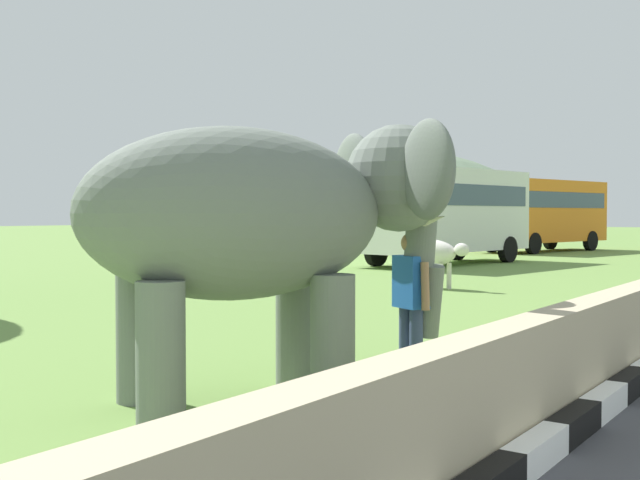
{
  "coord_description": "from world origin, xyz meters",
  "views": [
    {
      "loc": [
        -4.47,
        1.93,
        1.86
      ],
      "look_at": [
        1.84,
        6.38,
        1.6
      ],
      "focal_mm": 43.48,
      "sensor_mm": 36.0,
      "label": 1
    }
  ],
  "objects_px": {
    "elephant": "(270,217)",
    "person_handler": "(411,298)",
    "cow_near": "(431,254)",
    "bus_white": "(445,208)",
    "bus_orange": "(543,210)"
  },
  "relations": [
    {
      "from": "elephant",
      "to": "bus_white",
      "type": "height_order",
      "value": "bus_white"
    },
    {
      "from": "person_handler",
      "to": "bus_orange",
      "type": "bearing_deg",
      "value": 16.62
    },
    {
      "from": "elephant",
      "to": "person_handler",
      "type": "relative_size",
      "value": 2.39
    },
    {
      "from": "bus_orange",
      "to": "cow_near",
      "type": "bearing_deg",
      "value": -168.17
    },
    {
      "from": "cow_near",
      "to": "person_handler",
      "type": "bearing_deg",
      "value": -154.19
    },
    {
      "from": "person_handler",
      "to": "cow_near",
      "type": "relative_size",
      "value": 0.86
    },
    {
      "from": "bus_white",
      "to": "cow_near",
      "type": "xyz_separation_m",
      "value": [
        -8.69,
        -3.9,
        -1.21
      ]
    },
    {
      "from": "person_handler",
      "to": "bus_orange",
      "type": "relative_size",
      "value": 0.2
    },
    {
      "from": "bus_white",
      "to": "bus_orange",
      "type": "distance_m",
      "value": 11.68
    },
    {
      "from": "elephant",
      "to": "person_handler",
      "type": "bearing_deg",
      "value": -26.51
    },
    {
      "from": "person_handler",
      "to": "bus_orange",
      "type": "height_order",
      "value": "bus_orange"
    },
    {
      "from": "elephant",
      "to": "person_handler",
      "type": "distance_m",
      "value": 1.94
    },
    {
      "from": "person_handler",
      "to": "bus_orange",
      "type": "distance_m",
      "value": 31.49
    },
    {
      "from": "person_handler",
      "to": "cow_near",
      "type": "height_order",
      "value": "person_handler"
    },
    {
      "from": "person_handler",
      "to": "bus_white",
      "type": "relative_size",
      "value": 0.2
    }
  ]
}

